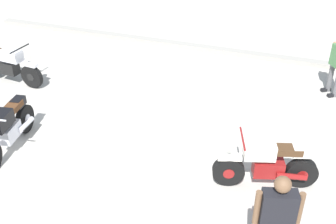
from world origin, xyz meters
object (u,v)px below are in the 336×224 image
at_px(motorcycle_black_cruiser, 8,129).
at_px(motorcycle_silver_cruiser, 9,65).
at_px(person_in_black_shirt, 276,218).
at_px(motorcycle_cream_vintage, 267,164).

xyz_separation_m(motorcycle_black_cruiser, motorcycle_silver_cruiser, (-1.96, 2.60, 0.00)).
bearing_deg(person_in_black_shirt, motorcycle_silver_cruiser, 47.11).
height_order(motorcycle_black_cruiser, person_in_black_shirt, person_in_black_shirt).
xyz_separation_m(motorcycle_black_cruiser, motorcycle_cream_vintage, (5.20, 0.67, -0.03)).
distance_m(motorcycle_black_cruiser, person_in_black_shirt, 5.68).
distance_m(motorcycle_cream_vintage, motorcycle_silver_cruiser, 7.41).
distance_m(motorcycle_black_cruiser, motorcycle_cream_vintage, 5.24).
height_order(motorcycle_silver_cruiser, person_in_black_shirt, person_in_black_shirt).
height_order(motorcycle_black_cruiser, motorcycle_cream_vintage, motorcycle_black_cruiser).
bearing_deg(motorcycle_cream_vintage, person_in_black_shirt, 82.92).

